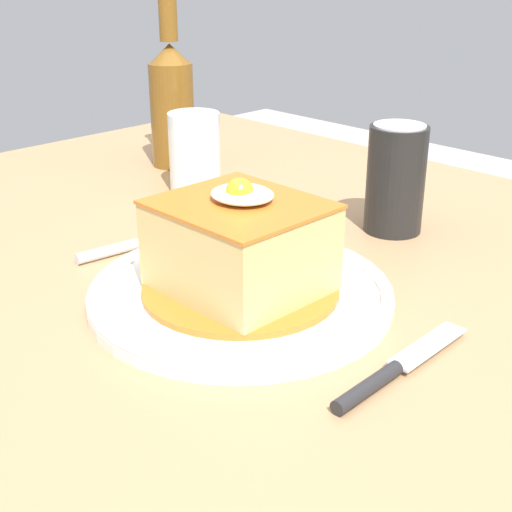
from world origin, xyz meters
name	(u,v)px	position (x,y,z in m)	size (l,w,h in m)	color
dining_table	(288,342)	(0.00, 0.00, 0.62)	(1.20, 0.83, 0.73)	#A87F56
main_plate	(241,293)	(0.05, -0.12, 0.74)	(0.28, 0.28, 0.02)	white
sandwich_meal	(240,249)	(0.05, -0.12, 0.78)	(0.18, 0.18, 0.11)	#C66B23
fork	(127,246)	(-0.12, -0.13, 0.74)	(0.03, 0.14, 0.01)	silver
knife	(386,375)	(0.23, -0.13, 0.74)	(0.02, 0.17, 0.01)	#262628
soda_can	(396,179)	(0.04, 0.13, 0.79)	(0.07, 0.07, 0.12)	black
beer_bottle_amber_far	(172,98)	(-0.35, 0.12, 0.83)	(0.06, 0.06, 0.27)	brown
drinking_glass	(195,158)	(-0.23, 0.06, 0.78)	(0.07, 0.07, 0.10)	gold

